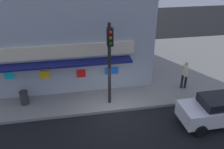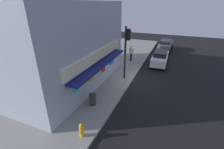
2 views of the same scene
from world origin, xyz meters
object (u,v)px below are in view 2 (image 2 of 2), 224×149
object	(u,v)px
trash_can	(93,99)
pedestrian	(131,53)
traffic_light	(127,47)
parked_car_white	(160,58)
parked_car_grey	(165,45)
fire_hydrant	(81,130)

from	to	relation	value
trash_can	pedestrian	world-z (taller)	pedestrian
traffic_light	pedestrian	world-z (taller)	traffic_light
trash_can	parked_car_white	xyz separation A→B (m)	(10.56, -3.35, 0.25)
trash_can	parked_car_grey	size ratio (longest dim) A/B	0.20
traffic_light	pedestrian	bearing A→B (deg)	10.42
trash_can	pedestrian	xyz separation A→B (m)	(10.04, 0.10, 0.61)
trash_can	parked_car_white	distance (m)	11.09
fire_hydrant	parked_car_white	world-z (taller)	parked_car_white
pedestrian	parked_car_white	bearing A→B (deg)	-81.38
fire_hydrant	parked_car_grey	distance (m)	19.90
trash_can	traffic_light	bearing A→B (deg)	-9.56
traffic_light	trash_can	world-z (taller)	traffic_light
traffic_light	parked_car_white	bearing A→B (deg)	-24.20
pedestrian	traffic_light	bearing A→B (deg)	-169.58
traffic_light	fire_hydrant	bearing A→B (deg)	-179.66
traffic_light	fire_hydrant	size ratio (longest dim) A/B	5.71
parked_car_white	trash_can	bearing A→B (deg)	162.40
parked_car_grey	trash_can	bearing A→B (deg)	168.68
pedestrian	parked_car_white	size ratio (longest dim) A/B	0.41
pedestrian	fire_hydrant	bearing A→B (deg)	-175.65
fire_hydrant	pedestrian	size ratio (longest dim) A/B	0.46
pedestrian	parked_car_white	world-z (taller)	pedestrian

